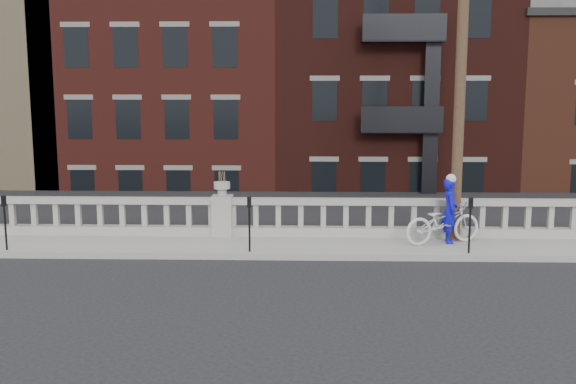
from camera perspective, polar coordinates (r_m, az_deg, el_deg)
name	(u,v)px	position (r m, az deg, el deg)	size (l,w,h in m)	color
ground	(199,283)	(13.88, -7.93, -7.98)	(120.00, 120.00, 0.00)	black
sidewalk	(218,246)	(16.73, -6.24, -4.80)	(32.00, 2.20, 0.15)	gray
balustrade	(223,218)	(17.53, -5.84, -2.29)	(28.00, 0.34, 1.03)	gray
planter_pedestal	(222,211)	(17.49, -5.85, -1.67)	(0.55, 0.55, 1.76)	gray
lower_level	(276,118)	(36.22, -1.07, 6.57)	(80.00, 44.00, 20.80)	#605E59
utility_pole	(462,43)	(17.21, 15.20, 12.63)	(1.60, 0.28, 10.00)	#422D1E
parking_meter_c	(5,216)	(17.22, -23.88, -1.99)	(0.10, 0.09, 1.36)	black
parking_meter_d	(249,218)	(15.61, -3.45, -2.29)	(0.10, 0.09, 1.36)	black
parking_meter_e	(470,219)	(16.04, 15.88, -2.31)	(0.10, 0.09, 1.36)	black
bicycle	(443,222)	(16.97, 13.59, -2.61)	(0.74, 2.13, 1.12)	silver
cyclist	(450,211)	(17.06, 14.19, -1.61)	(0.61, 0.40, 1.69)	#0D0DCC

